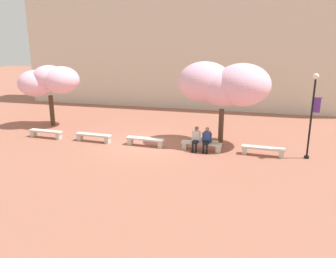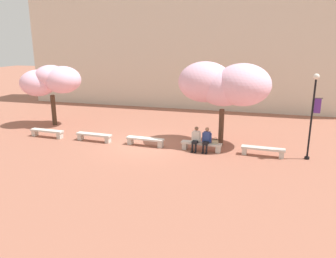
# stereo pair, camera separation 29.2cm
# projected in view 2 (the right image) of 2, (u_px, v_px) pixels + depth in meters

# --- Properties ---
(ground_plane) EXTENTS (100.00, 100.00, 0.00)m
(ground_plane) POSITION_uv_depth(u_px,v_px,m) (145.00, 146.00, 18.23)
(ground_plane) COLOR #9E604C
(building_facade) EXTENTS (29.48, 4.00, 10.14)m
(building_facade) POSITION_uv_depth(u_px,v_px,m) (192.00, 48.00, 28.57)
(building_facade) COLOR beige
(building_facade) RESTS_ON ground
(stone_bench_west_end) EXTENTS (2.17, 0.53, 0.45)m
(stone_bench_west_end) POSITION_uv_depth(u_px,v_px,m) (47.00, 132.00, 19.79)
(stone_bench_west_end) COLOR beige
(stone_bench_west_end) RESTS_ON ground
(stone_bench_near_west) EXTENTS (2.17, 0.53, 0.45)m
(stone_bench_near_west) POSITION_uv_depth(u_px,v_px,m) (94.00, 136.00, 18.97)
(stone_bench_near_west) COLOR beige
(stone_bench_near_west) RESTS_ON ground
(stone_bench_center) EXTENTS (2.17, 0.53, 0.45)m
(stone_bench_center) POSITION_uv_depth(u_px,v_px,m) (145.00, 140.00, 18.15)
(stone_bench_center) COLOR beige
(stone_bench_center) RESTS_ON ground
(stone_bench_near_east) EXTENTS (2.17, 0.53, 0.45)m
(stone_bench_near_east) POSITION_uv_depth(u_px,v_px,m) (201.00, 145.00, 17.33)
(stone_bench_near_east) COLOR beige
(stone_bench_near_east) RESTS_ON ground
(stone_bench_east_end) EXTENTS (2.17, 0.53, 0.45)m
(stone_bench_east_end) POSITION_uv_depth(u_px,v_px,m) (263.00, 150.00, 16.52)
(stone_bench_east_end) COLOR beige
(stone_bench_east_end) RESTS_ON ground
(person_seated_left) EXTENTS (0.51, 0.71, 1.29)m
(person_seated_left) POSITION_uv_depth(u_px,v_px,m) (196.00, 138.00, 17.26)
(person_seated_left) COLOR black
(person_seated_left) RESTS_ON ground
(person_seated_right) EXTENTS (0.51, 0.70, 1.29)m
(person_seated_right) POSITION_uv_depth(u_px,v_px,m) (206.00, 139.00, 17.11)
(person_seated_right) COLOR black
(person_seated_right) RESTS_ON ground
(handbag) EXTENTS (0.30, 0.15, 0.34)m
(handbag) POSITION_uv_depth(u_px,v_px,m) (215.00, 141.00, 17.09)
(handbag) COLOR tan
(handbag) RESTS_ON stone_bench_near_east
(cherry_tree_main) EXTENTS (5.02, 3.20, 4.57)m
(cherry_tree_main) POSITION_uv_depth(u_px,v_px,m) (224.00, 85.00, 17.64)
(cherry_tree_main) COLOR #513828
(cherry_tree_main) RESTS_ON ground
(cherry_tree_secondary) EXTENTS (4.03, 2.82, 4.10)m
(cherry_tree_secondary) POSITION_uv_depth(u_px,v_px,m) (51.00, 80.00, 21.95)
(cherry_tree_secondary) COLOR #473323
(cherry_tree_secondary) RESTS_ON ground
(lamp_post_with_banner) EXTENTS (0.54, 0.28, 4.19)m
(lamp_post_with_banner) POSITION_uv_depth(u_px,v_px,m) (313.00, 109.00, 15.52)
(lamp_post_with_banner) COLOR black
(lamp_post_with_banner) RESTS_ON ground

